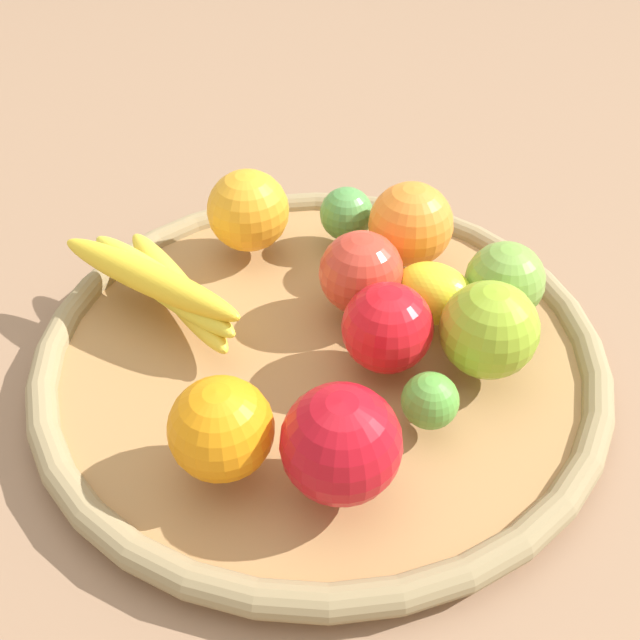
{
  "coord_description": "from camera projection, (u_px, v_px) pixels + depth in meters",
  "views": [
    {
      "loc": [
        -0.24,
        0.38,
        0.44
      ],
      "look_at": [
        0.0,
        0.0,
        0.05
      ],
      "focal_mm": 41.42,
      "sensor_mm": 36.0,
      "label": 1
    }
  ],
  "objects": [
    {
      "name": "apple_4",
      "position": [
        505.0,
        281.0,
        0.61
      ],
      "size": [
        0.09,
        0.09,
        0.07
      ],
      "primitive_type": "sphere",
      "rotation": [
        0.0,
        0.0,
        5.92
      ],
      "color": "#77A840",
      "rests_on": "basket"
    },
    {
      "name": "ground_plane",
      "position": [
        320.0,
        365.0,
        0.63
      ],
      "size": [
        2.4,
        2.4,
        0.0
      ],
      "primitive_type": "plane",
      "color": "#8F6C50",
      "rests_on": "ground"
    },
    {
      "name": "apple_2",
      "position": [
        361.0,
        273.0,
        0.61
      ],
      "size": [
        0.1,
        0.1,
        0.07
      ],
      "primitive_type": "sphere",
      "rotation": [
        0.0,
        0.0,
        4.05
      ],
      "color": "red",
      "rests_on": "basket"
    },
    {
      "name": "lime_0",
      "position": [
        346.0,
        214.0,
        0.7
      ],
      "size": [
        0.06,
        0.06,
        0.05
      ],
      "primitive_type": "sphere",
      "rotation": [
        0.0,
        0.0,
        1.29
      ],
      "color": "#519646",
      "rests_on": "basket"
    },
    {
      "name": "lemon_0",
      "position": [
        434.0,
        293.0,
        0.61
      ],
      "size": [
        0.07,
        0.05,
        0.05
      ],
      "primitive_type": "ellipsoid",
      "rotation": [
        0.0,
        0.0,
        6.26
      ],
      "color": "yellow",
      "rests_on": "basket"
    },
    {
      "name": "banana_bunch",
      "position": [
        162.0,
        283.0,
        0.62
      ],
      "size": [
        0.19,
        0.11,
        0.05
      ],
      "color": "yellow",
      "rests_on": "basket"
    },
    {
      "name": "lime_1",
      "position": [
        430.0,
        401.0,
        0.53
      ],
      "size": [
        0.05,
        0.05,
        0.04
      ],
      "primitive_type": "sphere",
      "rotation": [
        0.0,
        0.0,
        1.67
      ],
      "color": "#58A33B",
      "rests_on": "basket"
    },
    {
      "name": "basket",
      "position": [
        320.0,
        353.0,
        0.62
      ],
      "size": [
        0.47,
        0.47,
        0.03
      ],
      "color": "#A57948",
      "rests_on": "ground_plane"
    },
    {
      "name": "apple_3",
      "position": [
        489.0,
        330.0,
        0.56
      ],
      "size": [
        0.1,
        0.1,
        0.08
      ],
      "primitive_type": "sphere",
      "rotation": [
        0.0,
        0.0,
        0.46
      ],
      "color": "#8FB429",
      "rests_on": "basket"
    },
    {
      "name": "orange_0",
      "position": [
        411.0,
        224.0,
        0.66
      ],
      "size": [
        0.1,
        0.1,
        0.08
      ],
      "primitive_type": "sphere",
      "rotation": [
        0.0,
        0.0,
        2.67
      ],
      "color": "orange",
      "rests_on": "basket"
    },
    {
      "name": "orange_2",
      "position": [
        221.0,
        429.0,
        0.49
      ],
      "size": [
        0.08,
        0.08,
        0.07
      ],
      "primitive_type": "sphere",
      "rotation": [
        0.0,
        0.0,
        0.2
      ],
      "color": "orange",
      "rests_on": "basket"
    },
    {
      "name": "apple_0",
      "position": [
        387.0,
        328.0,
        0.56
      ],
      "size": [
        0.09,
        0.09,
        0.07
      ],
      "primitive_type": "sphere",
      "rotation": [
        0.0,
        0.0,
        0.45
      ],
      "color": "red",
      "rests_on": "basket"
    },
    {
      "name": "orange_1",
      "position": [
        248.0,
        211.0,
        0.68
      ],
      "size": [
        0.11,
        0.11,
        0.08
      ],
      "primitive_type": "sphere",
      "rotation": [
        0.0,
        0.0,
        2.54
      ],
      "color": "orange",
      "rests_on": "basket"
    },
    {
      "name": "apple_1",
      "position": [
        341.0,
        444.0,
        0.47
      ],
      "size": [
        0.11,
        0.11,
        0.08
      ],
      "primitive_type": "sphere",
      "rotation": [
        0.0,
        0.0,
        5.39
      ],
      "color": "red",
      "rests_on": "basket"
    }
  ]
}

